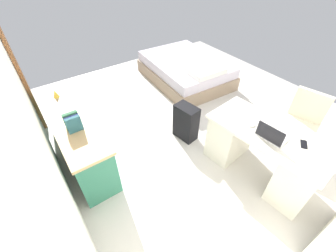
% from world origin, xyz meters
% --- Properties ---
extents(ground_plane, '(5.63, 5.63, 0.00)m').
position_xyz_m(ground_plane, '(0.00, 0.00, 0.00)').
color(ground_plane, beige).
extents(wall_back, '(4.63, 0.10, 2.62)m').
position_xyz_m(wall_back, '(0.00, 2.04, 1.31)').
color(wall_back, white).
rests_on(wall_back, ground_plane).
extents(door_wooden, '(0.88, 0.05, 2.04)m').
position_xyz_m(door_wooden, '(1.77, 1.96, 1.02)').
color(door_wooden, brown).
rests_on(door_wooden, ground_plane).
extents(desk, '(1.50, 0.80, 0.74)m').
position_xyz_m(desk, '(-1.30, -0.19, 0.39)').
color(desk, silver).
rests_on(desk, ground_plane).
extents(office_chair, '(0.55, 0.55, 0.94)m').
position_xyz_m(office_chair, '(-1.30, -0.99, 0.42)').
color(office_chair, black).
rests_on(office_chair, ground_plane).
extents(credenza, '(1.80, 0.48, 0.74)m').
position_xyz_m(credenza, '(0.36, 1.66, 0.37)').
color(credenza, '#2D7056').
rests_on(credenza, ground_plane).
extents(bed, '(1.99, 1.52, 0.58)m').
position_xyz_m(bed, '(1.23, -0.98, 0.24)').
color(bed, gray).
rests_on(bed, ground_plane).
extents(suitcase_black, '(0.39, 0.27, 0.59)m').
position_xyz_m(suitcase_black, '(-0.19, 0.16, 0.29)').
color(suitcase_black, black).
rests_on(suitcase_black, ground_plane).
extents(laptop, '(0.33, 0.25, 0.21)m').
position_xyz_m(laptop, '(-1.36, -0.10, 0.79)').
color(laptop, '#B7B7BC').
rests_on(laptop, desk).
extents(computer_mouse, '(0.07, 0.11, 0.03)m').
position_xyz_m(computer_mouse, '(-1.10, -0.12, 0.75)').
color(computer_mouse, white).
rests_on(computer_mouse, desk).
extents(cell_phone_near_laptop, '(0.13, 0.15, 0.01)m').
position_xyz_m(cell_phone_near_laptop, '(-1.64, -0.33, 0.74)').
color(cell_phone_near_laptop, black).
rests_on(cell_phone_near_laptop, desk).
extents(book_row, '(0.16, 0.17, 0.22)m').
position_xyz_m(book_row, '(0.10, 1.66, 0.84)').
color(book_row, '#285965').
rests_on(book_row, credenza).
extents(figurine_small, '(0.08, 0.08, 0.11)m').
position_xyz_m(figurine_small, '(0.91, 1.66, 0.80)').
color(figurine_small, gold).
rests_on(figurine_small, credenza).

